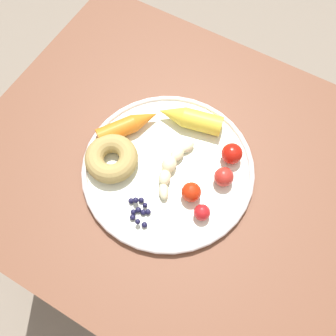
{
  "coord_description": "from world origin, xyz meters",
  "views": [
    {
      "loc": [
        0.13,
        -0.31,
        1.46
      ],
      "look_at": [
        -0.04,
        -0.02,
        0.75
      ],
      "focal_mm": 40.75,
      "sensor_mm": 36.0,
      "label": 1
    }
  ],
  "objects_px": {
    "banana": "(172,166)",
    "tomato_extra": "(232,154)",
    "dining_table": "(186,189)",
    "carrot_orange": "(128,125)",
    "plate": "(168,169)",
    "donut": "(111,158)",
    "carrot_yellow": "(190,119)",
    "tomato_mid": "(202,212)",
    "tomato_far": "(191,192)",
    "blueberry_pile": "(139,210)",
    "tomato_near": "(224,177)"
  },
  "relations": [
    {
      "from": "banana",
      "to": "tomato_extra",
      "type": "relative_size",
      "value": 3.46
    },
    {
      "from": "dining_table",
      "to": "carrot_orange",
      "type": "relative_size",
      "value": 6.87
    },
    {
      "from": "plate",
      "to": "banana",
      "type": "height_order",
      "value": "banana"
    },
    {
      "from": "donut",
      "to": "banana",
      "type": "bearing_deg",
      "value": 23.37
    },
    {
      "from": "carrot_yellow",
      "to": "tomato_mid",
      "type": "bearing_deg",
      "value": -54.92
    },
    {
      "from": "banana",
      "to": "tomato_far",
      "type": "distance_m",
      "value": 0.07
    },
    {
      "from": "tomato_far",
      "to": "blueberry_pile",
      "type": "bearing_deg",
      "value": -131.88
    },
    {
      "from": "tomato_near",
      "to": "tomato_far",
      "type": "relative_size",
      "value": 1.0
    },
    {
      "from": "dining_table",
      "to": "banana",
      "type": "height_order",
      "value": "banana"
    },
    {
      "from": "tomato_extra",
      "to": "tomato_mid",
      "type": "bearing_deg",
      "value": -87.89
    },
    {
      "from": "tomato_near",
      "to": "banana",
      "type": "bearing_deg",
      "value": -164.55
    },
    {
      "from": "banana",
      "to": "plate",
      "type": "bearing_deg",
      "value": -162.22
    },
    {
      "from": "plate",
      "to": "tomato_near",
      "type": "height_order",
      "value": "tomato_near"
    },
    {
      "from": "dining_table",
      "to": "donut",
      "type": "relative_size",
      "value": 8.47
    },
    {
      "from": "plate",
      "to": "carrot_orange",
      "type": "distance_m",
      "value": 0.12
    },
    {
      "from": "blueberry_pile",
      "to": "banana",
      "type": "bearing_deg",
      "value": 85.44
    },
    {
      "from": "carrot_yellow",
      "to": "donut",
      "type": "height_order",
      "value": "carrot_yellow"
    },
    {
      "from": "donut",
      "to": "tomato_extra",
      "type": "height_order",
      "value": "tomato_extra"
    },
    {
      "from": "carrot_yellow",
      "to": "tomato_mid",
      "type": "relative_size",
      "value": 4.49
    },
    {
      "from": "tomato_mid",
      "to": "carrot_yellow",
      "type": "bearing_deg",
      "value": 125.08
    },
    {
      "from": "carrot_yellow",
      "to": "tomato_mid",
      "type": "height_order",
      "value": "carrot_yellow"
    },
    {
      "from": "banana",
      "to": "blueberry_pile",
      "type": "bearing_deg",
      "value": -94.56
    },
    {
      "from": "plate",
      "to": "tomato_mid",
      "type": "height_order",
      "value": "tomato_mid"
    },
    {
      "from": "tomato_far",
      "to": "tomato_extra",
      "type": "relative_size",
      "value": 0.92
    },
    {
      "from": "carrot_orange",
      "to": "tomato_extra",
      "type": "xyz_separation_m",
      "value": [
        0.22,
        0.05,
        0.0
      ]
    },
    {
      "from": "carrot_yellow",
      "to": "plate",
      "type": "bearing_deg",
      "value": -83.76
    },
    {
      "from": "carrot_orange",
      "to": "tomato_far",
      "type": "bearing_deg",
      "value": -19.48
    },
    {
      "from": "carrot_orange",
      "to": "tomato_extra",
      "type": "distance_m",
      "value": 0.22
    },
    {
      "from": "carrot_orange",
      "to": "carrot_yellow",
      "type": "distance_m",
      "value": 0.13
    },
    {
      "from": "carrot_yellow",
      "to": "tomato_far",
      "type": "relative_size",
      "value": 3.65
    },
    {
      "from": "banana",
      "to": "tomato_near",
      "type": "height_order",
      "value": "tomato_near"
    },
    {
      "from": "carrot_yellow",
      "to": "tomato_extra",
      "type": "xyz_separation_m",
      "value": [
        0.11,
        -0.03,
        0.0
      ]
    },
    {
      "from": "tomato_mid",
      "to": "tomato_far",
      "type": "distance_m",
      "value": 0.04
    },
    {
      "from": "blueberry_pile",
      "to": "tomato_far",
      "type": "xyz_separation_m",
      "value": [
        0.07,
        0.08,
        0.01
      ]
    },
    {
      "from": "plate",
      "to": "carrot_orange",
      "type": "bearing_deg",
      "value": 162.8
    },
    {
      "from": "plate",
      "to": "tomato_extra",
      "type": "height_order",
      "value": "tomato_extra"
    },
    {
      "from": "plate",
      "to": "tomato_extra",
      "type": "bearing_deg",
      "value": 39.67
    },
    {
      "from": "dining_table",
      "to": "plate",
      "type": "relative_size",
      "value": 2.58
    },
    {
      "from": "carrot_orange",
      "to": "blueberry_pile",
      "type": "height_order",
      "value": "carrot_orange"
    },
    {
      "from": "carrot_yellow",
      "to": "donut",
      "type": "relative_size",
      "value": 1.33
    },
    {
      "from": "carrot_yellow",
      "to": "tomato_mid",
      "type": "xyz_separation_m",
      "value": [
        0.12,
        -0.17,
        -0.01
      ]
    },
    {
      "from": "donut",
      "to": "tomato_mid",
      "type": "relative_size",
      "value": 3.38
    },
    {
      "from": "tomato_near",
      "to": "dining_table",
      "type": "bearing_deg",
      "value": -175.53
    },
    {
      "from": "carrot_yellow",
      "to": "donut",
      "type": "distance_m",
      "value": 0.19
    },
    {
      "from": "dining_table",
      "to": "tomato_far",
      "type": "height_order",
      "value": "tomato_far"
    },
    {
      "from": "dining_table",
      "to": "plate",
      "type": "bearing_deg",
      "value": -144.82
    },
    {
      "from": "tomato_mid",
      "to": "tomato_extra",
      "type": "height_order",
      "value": "tomato_extra"
    },
    {
      "from": "banana",
      "to": "donut",
      "type": "relative_size",
      "value": 1.38
    },
    {
      "from": "carrot_orange",
      "to": "donut",
      "type": "relative_size",
      "value": 1.23
    },
    {
      "from": "banana",
      "to": "blueberry_pile",
      "type": "xyz_separation_m",
      "value": [
        -0.01,
        -0.11,
        -0.01
      ]
    }
  ]
}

